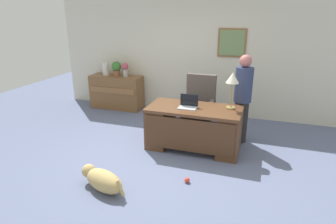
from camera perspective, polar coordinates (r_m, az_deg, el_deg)
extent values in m
plane|color=slate|center=(5.06, -1.74, -9.04)|extent=(12.00, 12.00, 0.00)
cube|color=beige|center=(7.03, 5.64, 10.57)|extent=(7.00, 0.12, 2.70)
cube|color=olive|center=(6.78, 12.32, 12.99)|extent=(0.62, 0.03, 0.63)
cube|color=#749059|center=(6.76, 12.29, 12.97)|extent=(0.54, 0.01, 0.55)
cube|color=brown|center=(5.18, 5.17, 0.60)|extent=(1.64, 0.81, 0.05)
cube|color=brown|center=(5.48, -1.44, -2.56)|extent=(0.36, 0.75, 0.73)
cube|color=brown|center=(5.22, 11.88, -4.17)|extent=(0.36, 0.75, 0.73)
cube|color=#4E2F1C|center=(4.96, 4.01, -4.57)|extent=(1.54, 0.04, 0.58)
cube|color=brown|center=(7.60, -9.92, 3.85)|extent=(1.31, 0.48, 0.84)
cube|color=brown|center=(7.37, -10.87, 4.11)|extent=(1.21, 0.02, 0.14)
cube|color=#564C47|center=(6.02, 5.81, -0.54)|extent=(0.60, 0.58, 0.18)
cylinder|color=black|center=(6.11, 5.74, -2.57)|extent=(0.10, 0.10, 0.28)
cylinder|color=black|center=(6.15, 5.71, -3.56)|extent=(0.52, 0.52, 0.05)
cube|color=#564C47|center=(6.12, 6.47, 4.08)|extent=(0.60, 0.12, 0.70)
cube|color=#564C47|center=(6.02, 3.47, 1.52)|extent=(0.08, 0.50, 0.22)
cube|color=#564C47|center=(5.91, 8.33, 1.02)|extent=(0.08, 0.50, 0.22)
cylinder|color=#262323|center=(5.73, 13.88, -1.79)|extent=(0.26, 0.26, 0.79)
cylinder|color=navy|center=(5.52, 14.47, 5.17)|extent=(0.32, 0.32, 0.64)
sphere|color=#B66661|center=(5.44, 14.85, 9.57)|extent=(0.22, 0.22, 0.22)
ellipsoid|color=tan|center=(4.28, -12.30, -12.96)|extent=(0.73, 0.50, 0.30)
sphere|color=tan|center=(4.49, -15.13, -10.97)|extent=(0.20, 0.20, 0.20)
cylinder|color=tan|center=(4.05, -9.19, -14.41)|extent=(0.15, 0.09, 0.21)
cube|color=#B2B5BA|center=(5.12, 3.82, 0.81)|extent=(0.32, 0.22, 0.01)
cube|color=black|center=(5.18, 4.15, 2.34)|extent=(0.32, 0.01, 0.21)
cylinder|color=#9E8447|center=(5.22, 12.04, 0.82)|extent=(0.16, 0.16, 0.02)
cylinder|color=#9E8447|center=(5.15, 12.21, 3.22)|extent=(0.02, 0.02, 0.43)
cone|color=silver|center=(5.08, 12.45, 6.52)|extent=(0.22, 0.22, 0.18)
cylinder|color=#AFB0A5|center=(7.36, -8.28, 7.52)|extent=(0.12, 0.12, 0.18)
sphere|color=#BB4958|center=(7.33, -8.34, 8.75)|extent=(0.17, 0.17, 0.17)
cylinder|color=silver|center=(7.61, -12.02, 8.19)|extent=(0.16, 0.16, 0.32)
cylinder|color=brown|center=(7.47, -9.92, 7.44)|extent=(0.18, 0.18, 0.14)
sphere|color=#3D7833|center=(7.44, -10.00, 8.73)|extent=(0.24, 0.24, 0.24)
sphere|color=#E53F33|center=(4.42, 3.72, -13.05)|extent=(0.08, 0.08, 0.08)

